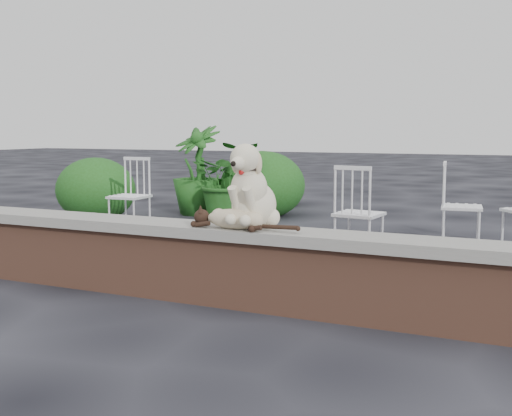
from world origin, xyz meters
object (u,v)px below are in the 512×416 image
at_px(chair_c, 359,212).
at_px(potted_plant_a, 227,181).
at_px(chair_a, 129,195).
at_px(cat, 235,218).
at_px(chair_e, 462,205).
at_px(potted_plant_b, 197,170).
at_px(dog, 254,185).

height_order(chair_c, potted_plant_a, potted_plant_a).
bearing_deg(potted_plant_a, chair_a, -109.76).
bearing_deg(cat, chair_e, 72.55).
xyz_separation_m(cat, potted_plant_b, (-2.77, 4.29, 0.01)).
bearing_deg(chair_e, chair_a, 92.39).
relative_size(cat, potted_plant_b, 0.72).
bearing_deg(chair_c, chair_a, -0.51).
relative_size(dog, potted_plant_b, 0.46).
bearing_deg(dog, potted_plant_a, 123.63).
height_order(cat, chair_e, chair_e).
bearing_deg(chair_a, dog, -42.10).
xyz_separation_m(chair_a, potted_plant_b, (-0.06, 1.82, 0.20)).
relative_size(potted_plant_a, potted_plant_b, 0.82).
distance_m(potted_plant_a, potted_plant_b, 0.68).
bearing_deg(potted_plant_b, potted_plant_a, -21.17).
bearing_deg(chair_a, potted_plant_a, 67.88).
bearing_deg(dog, potted_plant_b, 128.49).
height_order(chair_e, potted_plant_b, potted_plant_b).
bearing_deg(potted_plant_b, cat, -57.16).
height_order(chair_c, potted_plant_b, potted_plant_b).
xyz_separation_m(potted_plant_a, potted_plant_b, (-0.63, 0.24, 0.12)).
relative_size(cat, chair_a, 1.03).
xyz_separation_m(dog, chair_c, (0.27, 1.93, -0.42)).
distance_m(chair_c, potted_plant_b, 3.83).
height_order(dog, chair_e, dog).
xyz_separation_m(chair_c, potted_plant_b, (-3.12, 2.21, 0.20)).
bearing_deg(potted_plant_b, dog, -55.47).
height_order(dog, potted_plant_b, potted_plant_b).
relative_size(cat, chair_c, 1.03).
height_order(dog, potted_plant_a, dog).
relative_size(chair_c, potted_plant_b, 0.70).
distance_m(chair_c, chair_e, 1.33).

